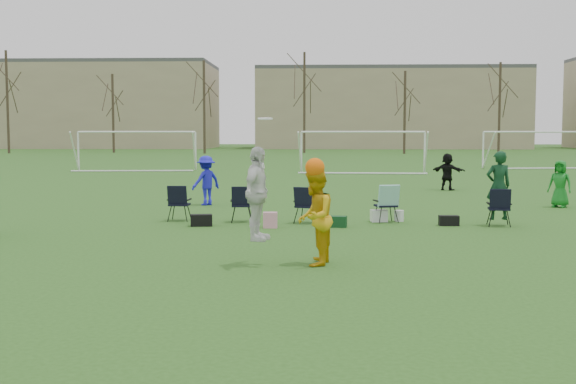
{
  "coord_description": "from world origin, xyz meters",
  "views": [
    {
      "loc": [
        1.13,
        -11.0,
        2.41
      ],
      "look_at": [
        0.63,
        2.88,
        1.25
      ],
      "focal_mm": 45.0,
      "sensor_mm": 36.0,
      "label": 1
    }
  ],
  "objects_px": {
    "goal_left": "(137,140)",
    "goal_mid": "(363,140)",
    "goal_right": "(536,139)",
    "center_contest": "(291,207)",
    "fielder_green_far": "(560,184)",
    "fielder_blue": "(206,181)",
    "fielder_black": "(447,172)"
  },
  "relations": [
    {
      "from": "fielder_green_far",
      "to": "center_contest",
      "type": "relative_size",
      "value": 0.56
    },
    {
      "from": "center_contest",
      "to": "goal_right",
      "type": "distance_m",
      "value": 39.22
    },
    {
      "from": "center_contest",
      "to": "goal_left",
      "type": "relative_size",
      "value": 0.36
    },
    {
      "from": "fielder_blue",
      "to": "goal_mid",
      "type": "distance_m",
      "value": 20.54
    },
    {
      "from": "fielder_black",
      "to": "goal_left",
      "type": "relative_size",
      "value": 0.21
    },
    {
      "from": "fielder_blue",
      "to": "goal_right",
      "type": "bearing_deg",
      "value": -170.06
    },
    {
      "from": "fielder_blue",
      "to": "fielder_green_far",
      "type": "height_order",
      "value": "fielder_blue"
    },
    {
      "from": "fielder_black",
      "to": "goal_mid",
      "type": "distance_m",
      "value": 13.35
    },
    {
      "from": "fielder_blue",
      "to": "center_contest",
      "type": "bearing_deg",
      "value": 62.27
    },
    {
      "from": "fielder_blue",
      "to": "center_contest",
      "type": "height_order",
      "value": "center_contest"
    },
    {
      "from": "fielder_green_far",
      "to": "goal_mid",
      "type": "xyz_separation_m",
      "value": [
        -4.99,
        19.74,
        1.17
      ]
    },
    {
      "from": "center_contest",
      "to": "goal_right",
      "type": "height_order",
      "value": "center_contest"
    },
    {
      "from": "goal_mid",
      "to": "goal_right",
      "type": "relative_size",
      "value": 1.01
    },
    {
      "from": "fielder_blue",
      "to": "fielder_green_far",
      "type": "xyz_separation_m",
      "value": [
        11.41,
        -0.26,
        -0.06
      ]
    },
    {
      "from": "fielder_black",
      "to": "fielder_green_far",
      "type": "bearing_deg",
      "value": 143.89
    },
    {
      "from": "fielder_green_far",
      "to": "center_contest",
      "type": "height_order",
      "value": "center_contest"
    },
    {
      "from": "fielder_green_far",
      "to": "goal_right",
      "type": "xyz_separation_m",
      "value": [
        7.01,
        25.74,
        1.17
      ]
    },
    {
      "from": "center_contest",
      "to": "fielder_green_far",
      "type": "bearing_deg",
      "value": 51.46
    },
    {
      "from": "fielder_blue",
      "to": "fielder_green_far",
      "type": "relative_size",
      "value": 1.08
    },
    {
      "from": "fielder_blue",
      "to": "center_contest",
      "type": "distance_m",
      "value": 11.09
    },
    {
      "from": "goal_left",
      "to": "goal_right",
      "type": "bearing_deg",
      "value": 3.75
    },
    {
      "from": "goal_left",
      "to": "goal_mid",
      "type": "bearing_deg",
      "value": -13.13
    },
    {
      "from": "goal_right",
      "to": "goal_left",
      "type": "bearing_deg",
      "value": -179.25
    },
    {
      "from": "fielder_green_far",
      "to": "goal_left",
      "type": "relative_size",
      "value": 0.2
    },
    {
      "from": "goal_left",
      "to": "fielder_blue",
      "type": "bearing_deg",
      "value": -75.56
    },
    {
      "from": "fielder_green_far",
      "to": "fielder_black",
      "type": "bearing_deg",
      "value": 145.32
    },
    {
      "from": "fielder_black",
      "to": "center_contest",
      "type": "bearing_deg",
      "value": 105.48
    },
    {
      "from": "goal_left",
      "to": "goal_mid",
      "type": "height_order",
      "value": "same"
    },
    {
      "from": "goal_left",
      "to": "goal_right",
      "type": "distance_m",
      "value": 26.31
    },
    {
      "from": "goal_left",
      "to": "goal_mid",
      "type": "relative_size",
      "value": 1.0
    },
    {
      "from": "fielder_black",
      "to": "center_contest",
      "type": "height_order",
      "value": "center_contest"
    },
    {
      "from": "goal_mid",
      "to": "fielder_green_far",
      "type": "bearing_deg",
      "value": -71.82
    }
  ]
}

